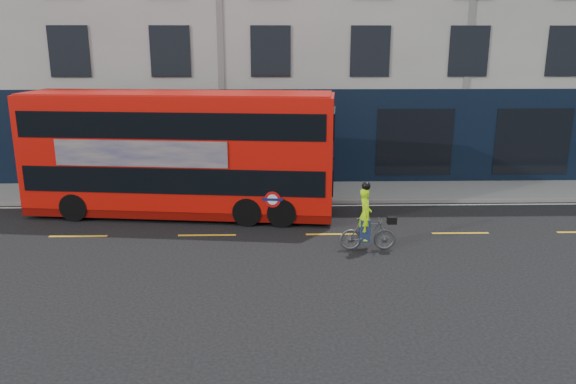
{
  "coord_description": "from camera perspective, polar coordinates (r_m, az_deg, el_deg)",
  "views": [
    {
      "loc": [
        2.13,
        -15.16,
        5.82
      ],
      "look_at": [
        2.53,
        1.28,
        1.44
      ],
      "focal_mm": 35.0,
      "sensor_mm": 36.0,
      "label": 1
    }
  ],
  "objects": [
    {
      "name": "road_edge_line",
      "position": [
        20.81,
        -7.23,
        -1.46
      ],
      "size": [
        58.0,
        0.1,
        0.01
      ],
      "primitive_type": "cube",
      "color": "silver",
      "rests_on": "ground"
    },
    {
      "name": "building_terrace",
      "position": [
        28.24,
        -6.03,
        18.21
      ],
      "size": [
        50.0,
        10.07,
        15.0
      ],
      "color": "#B6B5AC",
      "rests_on": "ground"
    },
    {
      "name": "cyclist",
      "position": [
        16.34,
        8.04,
        -3.6
      ],
      "size": [
        1.62,
        0.55,
        2.04
      ],
      "rotation": [
        0.0,
        0.0,
        -0.0
      ],
      "color": "#4B4E50",
      "rests_on": "ground"
    },
    {
      "name": "lane_dashes",
      "position": [
        17.78,
        -8.23,
        -4.36
      ],
      "size": [
        58.0,
        0.12,
        0.01
      ],
      "primitive_type": null,
      "color": "gold",
      "rests_on": "ground"
    },
    {
      "name": "pavement",
      "position": [
        22.52,
        -6.79,
        -0.03
      ],
      "size": [
        60.0,
        3.0,
        0.12
      ],
      "primitive_type": "cube",
      "color": "gray",
      "rests_on": "ground"
    },
    {
      "name": "kerb",
      "position": [
        21.08,
        -7.15,
        -1.07
      ],
      "size": [
        60.0,
        0.12,
        0.13
      ],
      "primitive_type": "cube",
      "color": "gray",
      "rests_on": "ground"
    },
    {
      "name": "bus",
      "position": [
        19.57,
        -10.81,
        3.89
      ],
      "size": [
        10.71,
        3.56,
        4.24
      ],
      "rotation": [
        0.0,
        0.0,
        -0.11
      ],
      "color": "red",
      "rests_on": "ground"
    },
    {
      "name": "ground",
      "position": [
        16.38,
        -8.84,
        -6.1
      ],
      "size": [
        120.0,
        120.0,
        0.0
      ],
      "primitive_type": "plane",
      "color": "black",
      "rests_on": "ground"
    }
  ]
}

